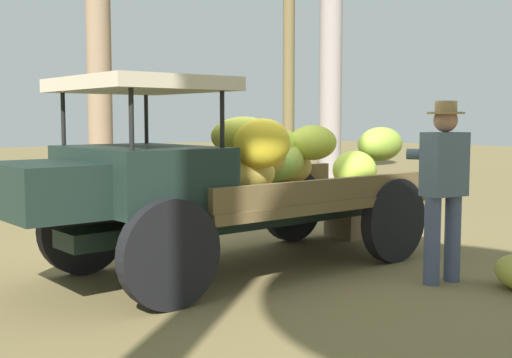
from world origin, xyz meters
name	(u,v)px	position (x,y,z in m)	size (l,w,h in m)	color
ground_plane	(231,264)	(0.00, 0.00, 0.00)	(60.00, 60.00, 0.00)	brown
truck	(223,178)	(0.25, 0.20, 0.94)	(4.51, 1.79, 1.89)	black
farmer	(443,180)	(-1.04, 1.87, 0.96)	(0.52, 0.49, 1.69)	#46526F
wooden_crate	(350,218)	(-2.18, -0.30, 0.25)	(0.53, 0.42, 0.50)	olive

